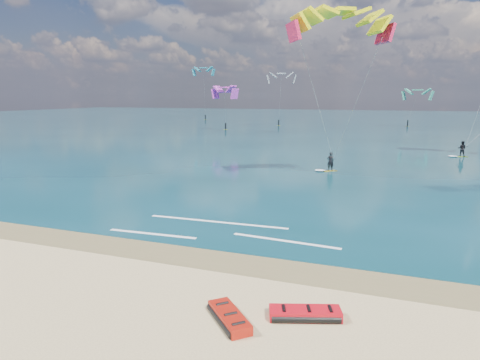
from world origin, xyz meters
TOP-DOWN VIEW (x-y plane):
  - ground at (0.00, 40.00)m, footprint 320.00×320.00m
  - wet_sand_strip at (0.00, 3.00)m, footprint 320.00×2.40m
  - sea at (0.00, 104.00)m, footprint 320.00×200.00m
  - packed_kite_left at (6.57, -0.59)m, footprint 2.68×1.78m
  - packed_kite_mid at (4.37, -1.65)m, footprint 2.30×2.35m
  - kitesurfer_main at (3.96, 23.04)m, footprint 7.95×10.63m
  - shoreline_foam at (0.47, 6.75)m, footprint 11.86×3.62m
  - distant_kites at (-9.70, 81.60)m, footprint 87.98×36.52m

SIDE VIEW (x-z plane):
  - ground at x=0.00m, z-range 0.00..0.00m
  - packed_kite_left at x=6.57m, z-range -0.19..0.19m
  - packed_kite_mid at x=4.37m, z-range -0.19..0.19m
  - wet_sand_strip at x=0.00m, z-range 0.00..0.01m
  - sea at x=0.00m, z-range 0.00..0.04m
  - shoreline_foam at x=0.47m, z-range 0.04..0.05m
  - distant_kites at x=-9.70m, z-range -1.70..12.87m
  - kitesurfer_main at x=3.96m, z-range 0.25..14.74m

